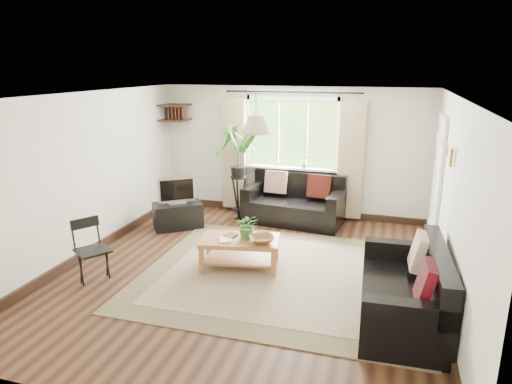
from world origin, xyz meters
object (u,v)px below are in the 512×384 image
(coffee_table, at_px, (240,253))
(palm_stand, at_px, (238,173))
(sofa_right, at_px, (403,286))
(sofa_back, at_px, (294,200))
(folding_chair, at_px, (93,252))
(tv_stand, at_px, (178,215))

(coffee_table, xyz_separation_m, palm_stand, (-0.70, 2.01, 0.66))
(sofa_right, bearing_deg, sofa_back, -150.09)
(sofa_right, height_order, folding_chair, folding_chair)
(sofa_right, bearing_deg, tv_stand, -121.20)
(coffee_table, height_order, palm_stand, palm_stand)
(sofa_right, distance_m, tv_stand, 4.26)
(tv_stand, bearing_deg, palm_stand, 4.32)
(sofa_back, relative_size, folding_chair, 2.11)
(sofa_back, bearing_deg, palm_stand, -167.09)
(tv_stand, xyz_separation_m, folding_chair, (-0.14, -2.19, 0.19))
(coffee_table, relative_size, tv_stand, 1.31)
(sofa_right, relative_size, tv_stand, 2.11)
(folding_chair, bearing_deg, coffee_table, -28.78)
(sofa_right, bearing_deg, palm_stand, -136.77)
(palm_stand, xyz_separation_m, folding_chair, (-1.01, -2.94, -0.47))
(sofa_back, distance_m, folding_chair, 3.67)
(coffee_table, relative_size, folding_chair, 1.30)
(sofa_back, height_order, palm_stand, palm_stand)
(tv_stand, distance_m, folding_chair, 2.21)
(palm_stand, bearing_deg, tv_stand, -139.58)
(folding_chair, bearing_deg, sofa_right, -54.90)
(sofa_back, bearing_deg, tv_stand, -149.34)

